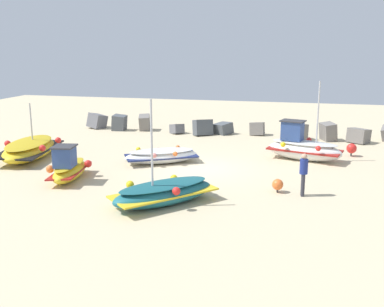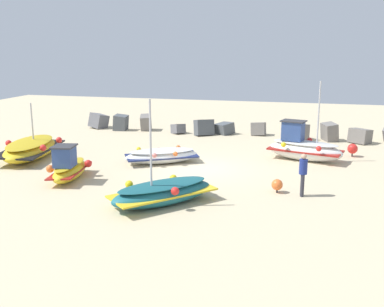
{
  "view_description": "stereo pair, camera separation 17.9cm",
  "coord_description": "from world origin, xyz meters",
  "views": [
    {
      "loc": [
        4.8,
        -21.12,
        5.83
      ],
      "look_at": [
        -0.24,
        -0.76,
        0.9
      ],
      "focal_mm": 43.15,
      "sensor_mm": 36.0,
      "label": 1
    },
    {
      "loc": [
        4.97,
        -21.08,
        5.83
      ],
      "look_at": [
        -0.24,
        -0.76,
        0.9
      ],
      "focal_mm": 43.15,
      "sensor_mm": 36.0,
      "label": 2
    }
  ],
  "objects": [
    {
      "name": "fishing_boat_4",
      "position": [
        4.79,
        2.96,
        0.67
      ],
      "size": [
        4.1,
        2.35,
        4.13
      ],
      "rotation": [
        0.0,
        0.0,
        2.87
      ],
      "color": "white",
      "rests_on": "ground_plane"
    },
    {
      "name": "person_walking",
      "position": [
        4.87,
        -3.12,
        1.0
      ],
      "size": [
        0.32,
        0.32,
        1.72
      ],
      "rotation": [
        0.0,
        0.0,
        3.24
      ],
      "color": "#2D2D38",
      "rests_on": "ground_plane"
    },
    {
      "name": "fishing_boat_1",
      "position": [
        -9.21,
        -0.18,
        0.51
      ],
      "size": [
        3.0,
        5.23,
        2.9
      ],
      "rotation": [
        0.0,
        0.0,
        4.9
      ],
      "color": "gold",
      "rests_on": "ground_plane"
    },
    {
      "name": "ground_plane",
      "position": [
        0.0,
        0.0,
        0.0
      ],
      "size": [
        56.16,
        56.16,
        0.0
      ],
      "primitive_type": "plane",
      "color": "beige"
    },
    {
      "name": "fishing_boat_3",
      "position": [
        -2.15,
        0.54,
        0.38
      ],
      "size": [
        3.91,
        3.04,
        0.77
      ],
      "rotation": [
        0.0,
        0.0,
        0.53
      ],
      "color": "white",
      "rests_on": "ground_plane"
    },
    {
      "name": "fishing_boat_5",
      "position": [
        -5.2,
        -3.34,
        0.54
      ],
      "size": [
        1.6,
        3.23,
        1.68
      ],
      "rotation": [
        0.0,
        0.0,
        4.87
      ],
      "color": "gold",
      "rests_on": "ground_plane"
    },
    {
      "name": "mooring_buoy_0",
      "position": [
        7.33,
        4.38,
        0.43
      ],
      "size": [
        0.54,
        0.54,
        0.71
      ],
      "color": "#3F3F42",
      "rests_on": "ground_plane"
    },
    {
      "name": "breakwater_rocks",
      "position": [
        1.0,
        8.77,
        0.48
      ],
      "size": [
        21.64,
        2.65,
        1.4
      ],
      "color": "slate",
      "rests_on": "ground_plane"
    },
    {
      "name": "mooring_buoy_1",
      "position": [
        3.88,
        -2.91,
        0.33
      ],
      "size": [
        0.46,
        0.46,
        0.56
      ],
      "color": "#3F3F42",
      "rests_on": "ground_plane"
    },
    {
      "name": "fishing_boat_2",
      "position": [
        -0.18,
        -5.37,
        0.45
      ],
      "size": [
        3.9,
        4.11,
        3.99
      ],
      "rotation": [
        0.0,
        0.0,
        0.84
      ],
      "color": "#1E6670",
      "rests_on": "ground_plane"
    }
  ]
}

